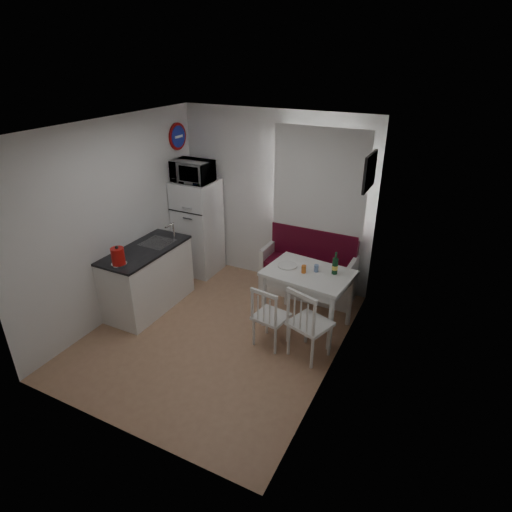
{
  "coord_description": "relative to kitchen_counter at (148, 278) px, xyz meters",
  "views": [
    {
      "loc": [
        2.49,
        -3.84,
        3.33
      ],
      "look_at": [
        0.31,
        0.5,
        0.97
      ],
      "focal_mm": 30.0,
      "sensor_mm": 36.0,
      "label": 1
    }
  ],
  "objects": [
    {
      "name": "microwave",
      "position": [
        0.02,
        1.19,
        1.23
      ],
      "size": [
        0.58,
        0.4,
        0.32
      ],
      "primitive_type": "imported",
      "color": "white",
      "rests_on": "fridge"
    },
    {
      "name": "wall_right",
      "position": [
        2.7,
        -0.16,
        0.84
      ],
      "size": [
        0.02,
        3.5,
        2.6
      ],
      "primitive_type": "cube",
      "color": "white",
      "rests_on": "floor"
    },
    {
      "name": "wall_sign",
      "position": [
        -0.27,
        1.29,
        1.69
      ],
      "size": [
        0.03,
        0.4,
        0.4
      ],
      "primitive_type": "cylinder",
      "rotation": [
        0.0,
        1.57,
        0.0
      ],
      "color": "#1B28A3",
      "rests_on": "wall_left"
    },
    {
      "name": "wall_front",
      "position": [
        1.2,
        -1.91,
        0.84
      ],
      "size": [
        3.0,
        0.02,
        2.6
      ],
      "primitive_type": "cube",
      "color": "white",
      "rests_on": "floor"
    },
    {
      "name": "picture_frame",
      "position": [
        2.67,
        0.94,
        1.59
      ],
      "size": [
        0.04,
        0.52,
        0.42
      ],
      "primitive_type": "cube",
      "color": "black",
      "rests_on": "wall_right"
    },
    {
      "name": "drinking_glass_blue",
      "position": [
        2.23,
        0.6,
        0.39
      ],
      "size": [
        0.06,
        0.06,
        0.09
      ],
      "primitive_type": "cylinder",
      "color": "#7592C6",
      "rests_on": "dining_table"
    },
    {
      "name": "fridge",
      "position": [
        0.02,
        1.24,
        0.31
      ],
      "size": [
        0.61,
        0.61,
        1.52
      ],
      "primitive_type": "cube",
      "color": "white",
      "rests_on": "floor"
    },
    {
      "name": "chair_right",
      "position": [
        2.4,
        -0.11,
        0.12
      ],
      "size": [
        0.54,
        0.54,
        0.5
      ],
      "rotation": [
        0.0,
        0.0,
        -0.32
      ],
      "color": "white",
      "rests_on": "floor"
    },
    {
      "name": "kitchen_counter",
      "position": [
        0.0,
        0.0,
        0.0
      ],
      "size": [
        0.62,
        1.32,
        1.16
      ],
      "color": "white",
      "rests_on": "floor"
    },
    {
      "name": "floor",
      "position": [
        1.2,
        -0.16,
        -0.46
      ],
      "size": [
        3.0,
        3.5,
        0.02
      ],
      "primitive_type": "cube",
      "color": "#AD7D5C",
      "rests_on": "ground"
    },
    {
      "name": "curtain",
      "position": [
        1.9,
        1.49,
        1.22
      ],
      "size": [
        1.35,
        0.02,
        1.5
      ],
      "primitive_type": "cube",
      "color": "white",
      "rests_on": "wall_back"
    },
    {
      "name": "dining_table",
      "position": [
        2.15,
        0.55,
        0.25
      ],
      "size": [
        1.14,
        0.85,
        0.8
      ],
      "rotation": [
        0.0,
        0.0,
        -0.11
      ],
      "color": "white",
      "rests_on": "floor"
    },
    {
      "name": "window",
      "position": [
        1.9,
        1.56,
        1.17
      ],
      "size": [
        1.22,
        0.06,
        1.47
      ],
      "primitive_type": "cube",
      "color": "white",
      "rests_on": "wall_back"
    },
    {
      "name": "drinking_glass_orange",
      "position": [
        2.1,
        0.5,
        0.39
      ],
      "size": [
        0.06,
        0.06,
        0.1
      ],
      "primitive_type": "cylinder",
      "color": "orange",
      "rests_on": "dining_table"
    },
    {
      "name": "wall_back",
      "position": [
        1.2,
        1.59,
        0.84
      ],
      "size": [
        3.0,
        0.02,
        2.6
      ],
      "primitive_type": "cube",
      "color": "white",
      "rests_on": "floor"
    },
    {
      "name": "bench",
      "position": [
        1.87,
        1.36,
        -0.13
      ],
      "size": [
        1.37,
        0.53,
        0.98
      ],
      "color": "white",
      "rests_on": "floor"
    },
    {
      "name": "plate",
      "position": [
        1.85,
        0.57,
        0.35
      ],
      "size": [
        0.25,
        0.25,
        0.02
      ],
      "primitive_type": "cylinder",
      "color": "white",
      "rests_on": "dining_table"
    },
    {
      "name": "ceiling",
      "position": [
        1.2,
        -0.16,
        2.14
      ],
      "size": [
        3.0,
        3.5,
        0.02
      ],
      "primitive_type": "cube",
      "color": "white",
      "rests_on": "wall_back"
    },
    {
      "name": "chair_left",
      "position": [
        1.9,
        -0.1,
        0.05
      ],
      "size": [
        0.43,
        0.42,
        0.44
      ],
      "rotation": [
        0.0,
        0.0,
        -0.14
      ],
      "color": "white",
      "rests_on": "floor"
    },
    {
      "name": "wall_left",
      "position": [
        -0.3,
        -0.16,
        0.84
      ],
      "size": [
        0.02,
        3.5,
        2.6
      ],
      "primitive_type": "cube",
      "color": "white",
      "rests_on": "floor"
    },
    {
      "name": "kettle",
      "position": [
        0.05,
        -0.54,
        0.57
      ],
      "size": [
        0.2,
        0.2,
        0.26
      ],
      "primitive_type": "cylinder",
      "color": "red",
      "rests_on": "kitchen_counter"
    },
    {
      "name": "wine_bottle",
      "position": [
        2.45,
        0.65,
        0.49
      ],
      "size": [
        0.07,
        0.07,
        0.29
      ],
      "primitive_type": null,
      "color": "#133E20",
      "rests_on": "dining_table"
    }
  ]
}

